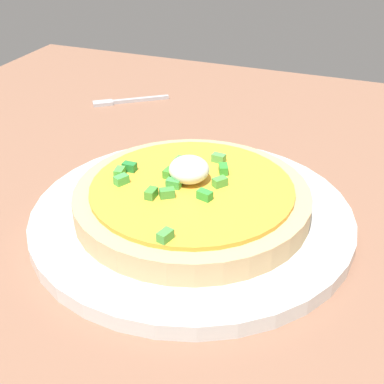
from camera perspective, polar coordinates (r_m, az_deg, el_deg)
dining_table at (r=57.96cm, az=0.33°, el=0.02°), size 90.52×79.56×2.69cm
plate at (r=50.06cm, az=0.00°, el=-2.67°), size 29.82×29.82×1.44cm
pizza at (r=48.97cm, az=-0.03°, el=-0.63°), size 21.60×21.60×5.00cm
fork at (r=78.41cm, az=-7.24°, el=9.60°), size 9.39×7.33×0.50cm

